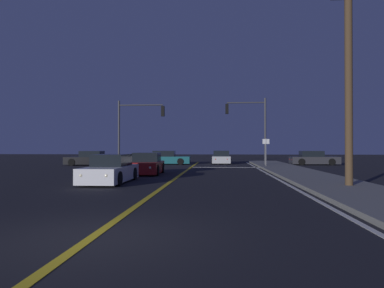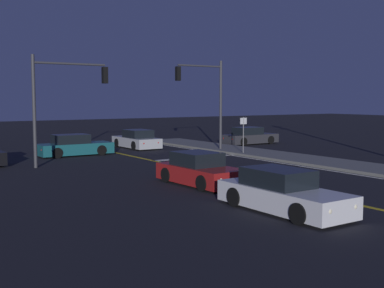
{
  "view_description": "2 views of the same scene",
  "coord_description": "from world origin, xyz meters",
  "px_view_note": "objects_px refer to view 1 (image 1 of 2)",
  "views": [
    {
      "loc": [
        2.34,
        -6.48,
        1.67
      ],
      "look_at": [
        0.49,
        18.09,
        1.91
      ],
      "focal_mm": 33.54,
      "sensor_mm": 36.0,
      "label": 1
    },
    {
      "loc": [
        -13.62,
        -1.02,
        3.55
      ],
      "look_at": [
        0.55,
        20.47,
        1.19
      ],
      "focal_mm": 46.17,
      "sensor_mm": 36.0,
      "label": 2
    }
  ],
  "objects_px": {
    "car_distant_tail_teal": "(166,158)",
    "car_lead_oncoming_silver": "(221,158)",
    "car_following_oncoming_white": "(111,170)",
    "traffic_signal_far_left": "(135,122)",
    "utility_pole_right": "(349,71)",
    "car_side_waiting_black": "(90,159)",
    "car_mid_block_charcoal": "(314,159)",
    "traffic_signal_near_right": "(251,121)",
    "car_far_approaching_red": "(146,165)",
    "street_sign_corner": "(266,148)"
  },
  "relations": [
    {
      "from": "car_distant_tail_teal",
      "to": "car_lead_oncoming_silver",
      "type": "distance_m",
      "value": 5.83
    },
    {
      "from": "car_following_oncoming_white",
      "to": "traffic_signal_far_left",
      "type": "bearing_deg",
      "value": -81.71
    },
    {
      "from": "utility_pole_right",
      "to": "car_distant_tail_teal",
      "type": "bearing_deg",
      "value": 117.17
    },
    {
      "from": "car_side_waiting_black",
      "to": "car_mid_block_charcoal",
      "type": "height_order",
      "value": "same"
    },
    {
      "from": "car_following_oncoming_white",
      "to": "traffic_signal_near_right",
      "type": "distance_m",
      "value": 17.94
    },
    {
      "from": "car_distant_tail_teal",
      "to": "car_far_approaching_red",
      "type": "xyz_separation_m",
      "value": [
        0.67,
        -12.99,
        -0.0
      ]
    },
    {
      "from": "car_far_approaching_red",
      "to": "car_following_oncoming_white",
      "type": "height_order",
      "value": "same"
    },
    {
      "from": "car_mid_block_charcoal",
      "to": "car_following_oncoming_white",
      "type": "bearing_deg",
      "value": -38.32
    },
    {
      "from": "car_side_waiting_black",
      "to": "utility_pole_right",
      "type": "bearing_deg",
      "value": -136.85
    },
    {
      "from": "car_far_approaching_red",
      "to": "utility_pole_right",
      "type": "bearing_deg",
      "value": 140.89
    },
    {
      "from": "car_lead_oncoming_silver",
      "to": "car_side_waiting_black",
      "type": "bearing_deg",
      "value": -160.11
    },
    {
      "from": "car_mid_block_charcoal",
      "to": "utility_pole_right",
      "type": "height_order",
      "value": "utility_pole_right"
    },
    {
      "from": "car_far_approaching_red",
      "to": "utility_pole_right",
      "type": "height_order",
      "value": "utility_pole_right"
    },
    {
      "from": "car_lead_oncoming_silver",
      "to": "car_mid_block_charcoal",
      "type": "distance_m",
      "value": 9.08
    },
    {
      "from": "car_far_approaching_red",
      "to": "traffic_signal_near_right",
      "type": "xyz_separation_m",
      "value": [
        7.43,
        10.17,
        3.46
      ]
    },
    {
      "from": "car_distant_tail_teal",
      "to": "car_mid_block_charcoal",
      "type": "xyz_separation_m",
      "value": [
        14.28,
        -0.0,
        -0.0
      ]
    },
    {
      "from": "car_mid_block_charcoal",
      "to": "traffic_signal_far_left",
      "type": "distance_m",
      "value": 17.25
    },
    {
      "from": "car_mid_block_charcoal",
      "to": "traffic_signal_far_left",
      "type": "height_order",
      "value": "traffic_signal_far_left"
    },
    {
      "from": "traffic_signal_far_left",
      "to": "car_lead_oncoming_silver",
      "type": "bearing_deg",
      "value": 39.81
    },
    {
      "from": "traffic_signal_near_right",
      "to": "car_following_oncoming_white",
      "type": "bearing_deg",
      "value": 62.88
    },
    {
      "from": "car_distant_tail_teal",
      "to": "street_sign_corner",
      "type": "relative_size",
      "value": 1.93
    },
    {
      "from": "car_far_approaching_red",
      "to": "car_mid_block_charcoal",
      "type": "bearing_deg",
      "value": -138.5
    },
    {
      "from": "utility_pole_right",
      "to": "traffic_signal_near_right",
      "type": "bearing_deg",
      "value": 97.6
    },
    {
      "from": "car_far_approaching_red",
      "to": "car_side_waiting_black",
      "type": "xyz_separation_m",
      "value": [
        -7.54,
        10.57,
        0.0
      ]
    },
    {
      "from": "car_distant_tail_teal",
      "to": "car_lead_oncoming_silver",
      "type": "relative_size",
      "value": 1.03
    },
    {
      "from": "car_following_oncoming_white",
      "to": "utility_pole_right",
      "type": "distance_m",
      "value": 11.32
    },
    {
      "from": "traffic_signal_far_left",
      "to": "car_far_approaching_red",
      "type": "bearing_deg",
      "value": -72.38
    },
    {
      "from": "car_lead_oncoming_silver",
      "to": "car_far_approaching_red",
      "type": "distance_m",
      "value": 15.81
    },
    {
      "from": "car_side_waiting_black",
      "to": "traffic_signal_far_left",
      "type": "distance_m",
      "value": 6.06
    },
    {
      "from": "car_mid_block_charcoal",
      "to": "utility_pole_right",
      "type": "relative_size",
      "value": 0.5
    },
    {
      "from": "traffic_signal_near_right",
      "to": "car_distant_tail_teal",
      "type": "bearing_deg",
      "value": -19.16
    },
    {
      "from": "car_lead_oncoming_silver",
      "to": "utility_pole_right",
      "type": "bearing_deg",
      "value": -77.64
    },
    {
      "from": "traffic_signal_near_right",
      "to": "street_sign_corner",
      "type": "bearing_deg",
      "value": 108.53
    },
    {
      "from": "car_far_approaching_red",
      "to": "traffic_signal_near_right",
      "type": "bearing_deg",
      "value": -128.28
    },
    {
      "from": "car_mid_block_charcoal",
      "to": "street_sign_corner",
      "type": "relative_size",
      "value": 1.89
    },
    {
      "from": "street_sign_corner",
      "to": "traffic_signal_near_right",
      "type": "bearing_deg",
      "value": 108.53
    },
    {
      "from": "car_lead_oncoming_silver",
      "to": "traffic_signal_near_right",
      "type": "distance_m",
      "value": 6.56
    },
    {
      "from": "car_distant_tail_teal",
      "to": "utility_pole_right",
      "type": "relative_size",
      "value": 0.51
    },
    {
      "from": "street_sign_corner",
      "to": "traffic_signal_far_left",
      "type": "bearing_deg",
      "value": 172.84
    },
    {
      "from": "car_lead_oncoming_silver",
      "to": "car_side_waiting_black",
      "type": "xyz_separation_m",
      "value": [
        -12.31,
        -4.5,
        -0.0
      ]
    },
    {
      "from": "car_distant_tail_teal",
      "to": "car_following_oncoming_white",
      "type": "distance_m",
      "value": 18.49
    },
    {
      "from": "car_following_oncoming_white",
      "to": "car_side_waiting_black",
      "type": "bearing_deg",
      "value": -67.06
    },
    {
      "from": "car_following_oncoming_white",
      "to": "car_far_approaching_red",
      "type": "bearing_deg",
      "value": -96.66
    },
    {
      "from": "car_following_oncoming_white",
      "to": "utility_pole_right",
      "type": "xyz_separation_m",
      "value": [
        10.36,
        -1.85,
        4.16
      ]
    },
    {
      "from": "car_distant_tail_teal",
      "to": "car_far_approaching_red",
      "type": "relative_size",
      "value": 1.11
    },
    {
      "from": "car_distant_tail_teal",
      "to": "car_lead_oncoming_silver",
      "type": "xyz_separation_m",
      "value": [
        5.44,
        2.09,
        0.0
      ]
    },
    {
      "from": "car_side_waiting_black",
      "to": "car_mid_block_charcoal",
      "type": "relative_size",
      "value": 0.95
    },
    {
      "from": "traffic_signal_near_right",
      "to": "utility_pole_right",
      "type": "xyz_separation_m",
      "value": [
        2.34,
        -17.52,
        0.7
      ]
    },
    {
      "from": "car_mid_block_charcoal",
      "to": "traffic_signal_far_left",
      "type": "relative_size",
      "value": 0.79
    },
    {
      "from": "car_side_waiting_black",
      "to": "street_sign_corner",
      "type": "xyz_separation_m",
      "value": [
        15.91,
        -3.2,
        1.04
      ]
    }
  ]
}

